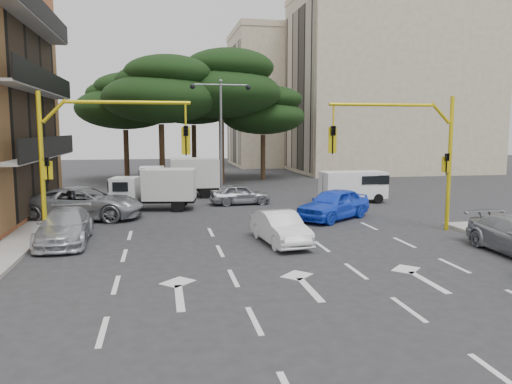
% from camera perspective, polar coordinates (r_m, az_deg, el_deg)
% --- Properties ---
extents(ground, '(120.00, 120.00, 0.00)m').
position_cam_1_polar(ground, '(19.28, 1.81, -6.49)').
color(ground, '#28282B').
rests_on(ground, ground).
extents(median_strip, '(1.40, 6.00, 0.15)m').
position_cam_1_polar(median_strip, '(34.81, -3.95, -0.22)').
color(median_strip, gray).
rests_on(median_strip, ground).
extents(apartment_beige_near, '(20.20, 12.15, 18.70)m').
position_cam_1_polar(apartment_beige_near, '(55.94, 15.02, 11.88)').
color(apartment_beige_near, tan).
rests_on(apartment_beige_near, ground).
extents(apartment_beige_far, '(16.20, 12.15, 16.70)m').
position_cam_1_polar(apartment_beige_far, '(64.68, 4.56, 10.54)').
color(apartment_beige_far, tan).
rests_on(apartment_beige_far, ground).
extents(pine_left_near, '(9.15, 9.15, 10.23)m').
position_cam_1_polar(pine_left_near, '(40.35, -10.77, 11.40)').
color(pine_left_near, '#382616').
rests_on(pine_left_near, ground).
extents(pine_center, '(9.98, 9.98, 11.16)m').
position_cam_1_polar(pine_center, '(42.71, -3.92, 12.21)').
color(pine_center, '#382616').
rests_on(pine_center, ground).
extents(pine_left_far, '(8.32, 8.32, 9.30)m').
position_cam_1_polar(pine_left_far, '(44.38, -14.70, 10.01)').
color(pine_left_far, '#382616').
rests_on(pine_left_far, ground).
extents(pine_right, '(7.49, 7.49, 8.37)m').
position_cam_1_polar(pine_right, '(45.20, 0.89, 9.30)').
color(pine_right, '#382616').
rests_on(pine_right, ground).
extents(pine_back, '(9.15, 9.15, 10.23)m').
position_cam_1_polar(pine_back, '(47.44, -7.10, 10.83)').
color(pine_back, '#382616').
rests_on(pine_back, ground).
extents(signal_mast_right, '(5.79, 0.37, 6.00)m').
position_cam_1_polar(signal_mast_right, '(23.03, 17.55, 5.18)').
color(signal_mast_right, gold).
rests_on(signal_mast_right, ground).
extents(signal_mast_left, '(5.79, 0.37, 6.00)m').
position_cam_1_polar(signal_mast_left, '(20.46, -18.45, 4.93)').
color(signal_mast_left, gold).
rests_on(signal_mast_left, ground).
extents(street_lamp_center, '(4.16, 0.36, 7.77)m').
position_cam_1_polar(street_lamp_center, '(34.53, -4.03, 8.62)').
color(street_lamp_center, slate).
rests_on(street_lamp_center, median_strip).
extents(car_white_hatch, '(1.82, 4.05, 1.29)m').
position_cam_1_polar(car_white_hatch, '(19.99, 2.80, -4.11)').
color(car_white_hatch, white).
rests_on(car_white_hatch, ground).
extents(car_blue_compact, '(4.79, 4.24, 1.57)m').
position_cam_1_polar(car_blue_compact, '(25.61, 8.86, -1.37)').
color(car_blue_compact, blue).
rests_on(car_blue_compact, ground).
extents(car_silver_wagon, '(2.07, 4.78, 1.37)m').
position_cam_1_polar(car_silver_wagon, '(21.44, -21.02, -3.71)').
color(car_silver_wagon, '#ADB0B6').
rests_on(car_silver_wagon, ground).
extents(car_silver_cross_a, '(6.33, 3.78, 1.65)m').
position_cam_1_polar(car_silver_cross_a, '(26.78, -19.07, -1.22)').
color(car_silver_cross_a, '#9A9DA1').
rests_on(car_silver_cross_a, ground).
extents(car_silver_cross_b, '(3.79, 1.78, 1.25)m').
position_cam_1_polar(car_silver_cross_b, '(30.36, -1.83, -0.25)').
color(car_silver_cross_b, gray).
rests_on(car_silver_cross_b, ground).
extents(van_white, '(4.01, 1.89, 1.98)m').
position_cam_1_polar(van_white, '(31.76, 11.02, 0.61)').
color(van_white, white).
rests_on(van_white, ground).
extents(box_truck_a, '(5.00, 2.72, 2.33)m').
position_cam_1_polar(box_truck_a, '(28.84, -11.52, 0.29)').
color(box_truck_a, silver).
rests_on(box_truck_a, ground).
extents(box_truck_b, '(5.32, 2.26, 2.61)m').
position_cam_1_polar(box_truck_b, '(33.96, -8.63, 1.62)').
color(box_truck_b, white).
rests_on(box_truck_b, ground).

